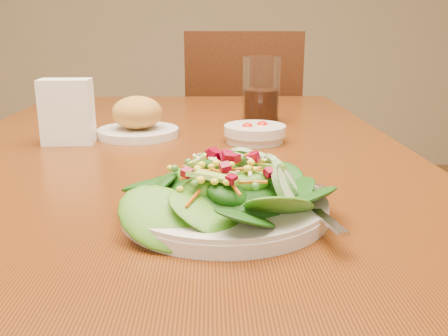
# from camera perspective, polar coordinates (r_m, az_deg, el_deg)

# --- Properties ---
(dining_table) EXTENTS (0.90, 1.40, 0.75)m
(dining_table) POSITION_cam_1_polar(r_m,az_deg,el_deg) (1.01, -5.53, -3.04)
(dining_table) COLOR #5D2D0F
(dining_table) RESTS_ON ground_plane
(chair_far) EXTENTS (0.50, 0.50, 0.96)m
(chair_far) POSITION_cam_1_polar(r_m,az_deg,el_deg) (1.99, 2.43, 2.33)
(chair_far) COLOR #401A09
(chair_far) RESTS_ON ground_plane
(salad_plate) EXTENTS (0.26, 0.26, 0.07)m
(salad_plate) POSITION_cam_1_polar(r_m,az_deg,el_deg) (0.61, 0.90, -2.98)
(salad_plate) COLOR silver
(salad_plate) RESTS_ON dining_table
(bread_plate) EXTENTS (0.17, 0.17, 0.09)m
(bread_plate) POSITION_cam_1_polar(r_m,az_deg,el_deg) (1.07, -9.84, 5.41)
(bread_plate) COLOR silver
(bread_plate) RESTS_ON dining_table
(tomato_bowl) EXTENTS (0.12, 0.12, 0.04)m
(tomato_bowl) POSITION_cam_1_polar(r_m,az_deg,el_deg) (1.01, 3.54, 3.99)
(tomato_bowl) COLOR silver
(tomato_bowl) RESTS_ON dining_table
(drinking_glass) EXTENTS (0.09, 0.09, 0.16)m
(drinking_glass) POSITION_cam_1_polar(r_m,az_deg,el_deg) (1.21, 4.27, 8.39)
(drinking_glass) COLOR silver
(drinking_glass) RESTS_ON dining_table
(napkin_holder) EXTENTS (0.10, 0.06, 0.13)m
(napkin_holder) POSITION_cam_1_polar(r_m,az_deg,el_deg) (1.03, -17.51, 6.35)
(napkin_holder) COLOR white
(napkin_holder) RESTS_ON dining_table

